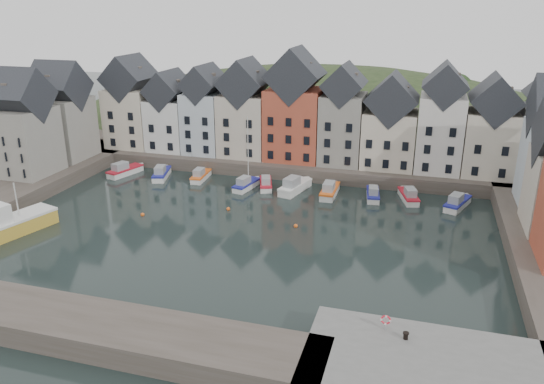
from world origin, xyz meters
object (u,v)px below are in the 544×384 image
at_px(life_ring_post, 386,320).
at_px(boat_a, 124,171).
at_px(mooring_bollard, 406,335).
at_px(boat_d, 246,184).

bearing_deg(life_ring_post, boat_a, 141.91).
bearing_deg(mooring_bollard, boat_a, 142.28).
distance_m(mooring_bollard, life_ring_post, 1.88).
height_order(boat_d, mooring_bollard, boat_d).
distance_m(boat_a, boat_d, 20.91).
bearing_deg(boat_a, life_ring_post, -22.23).
bearing_deg(boat_d, boat_a, -171.06).
bearing_deg(life_ring_post, boat_d, 124.46).
bearing_deg(mooring_bollard, life_ring_post, 153.70).
height_order(mooring_bollard, life_ring_post, life_ring_post).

